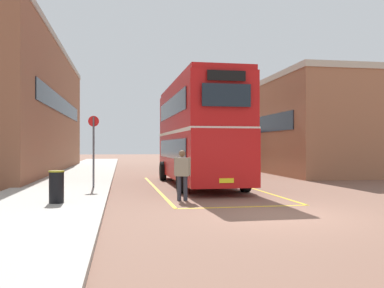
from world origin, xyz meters
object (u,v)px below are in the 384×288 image
litter_bin (56,187)px  bus_stop_sign (94,145)px  pedestrian_boarding (182,172)px  single_deck_bus (215,148)px  double_decker_bus (198,131)px

litter_bin → bus_stop_sign: (0.77, 4.63, 1.26)m
pedestrian_boarding → bus_stop_sign: bus_stop_sign is taller
pedestrian_boarding → litter_bin: (-3.91, -0.93, -0.36)m
pedestrian_boarding → bus_stop_sign: 4.93m
single_deck_bus → pedestrian_boarding: 21.52m
double_decker_bus → litter_bin: bearing=-130.9°
single_deck_bus → pedestrian_boarding: single_deck_bus is taller
single_deck_bus → litter_bin: single_deck_bus is taller
single_deck_bus → litter_bin: 23.74m
single_deck_bus → bus_stop_sign: bearing=-117.6°
pedestrian_boarding → litter_bin: size_ratio=1.76×
pedestrian_boarding → bus_stop_sign: (-3.13, 3.70, 0.91)m
double_decker_bus → single_deck_bus: bearing=74.6°
pedestrian_boarding → litter_bin: pedestrian_boarding is taller
bus_stop_sign → litter_bin: bearing=-99.5°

